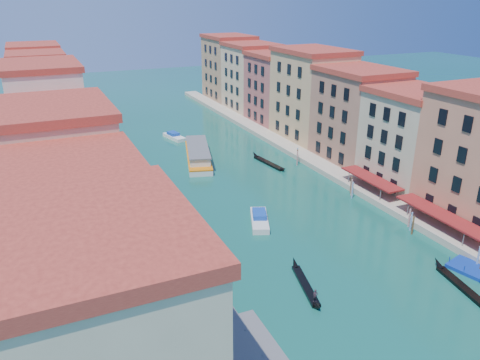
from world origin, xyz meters
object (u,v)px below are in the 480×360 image
object	(u,v)px
vaporetto_far	(198,154)
gondola_right	(465,287)
blue_dock	(473,270)
gondola_fore	(305,284)
vaporetto_stop	(222,357)

from	to	relation	value
vaporetto_far	gondola_right	distance (m)	57.75
blue_dock	gondola_fore	bearing A→B (deg)	150.10
vaporetto_stop	gondola_right	bearing A→B (deg)	-0.07
vaporetto_stop	vaporetto_far	distance (m)	58.92
gondola_right	blue_dock	world-z (taller)	gondola_right
vaporetto_far	gondola_fore	distance (m)	48.38
vaporetto_stop	gondola_fore	xyz separation A→B (m)	(13.79, 8.05, -1.08)
gondola_fore	gondola_right	world-z (taller)	gondola_right
vaporetto_far	gondola_fore	world-z (taller)	vaporetto_far
gondola_fore	vaporetto_stop	bearing A→B (deg)	-135.73
vaporetto_stop	gondola_right	size ratio (longest dim) A/B	1.44
vaporetto_far	vaporetto_stop	bearing A→B (deg)	-91.48
vaporetto_stop	gondola_right	world-z (taller)	vaporetto_stop
gondola_right	blue_dock	xyz separation A→B (m)	(4.28, 2.48, -0.21)
vaporetto_stop	vaporetto_far	world-z (taller)	vaporetto_stop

